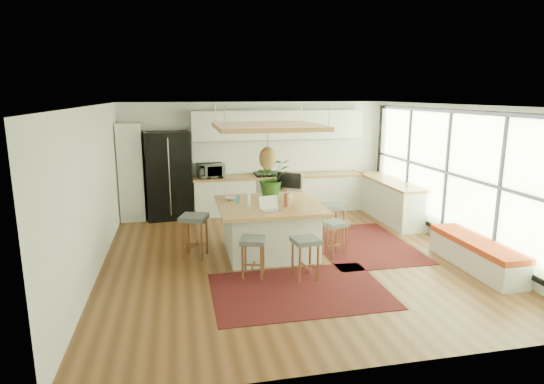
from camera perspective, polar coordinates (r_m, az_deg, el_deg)
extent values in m
plane|color=#593319|center=(8.29, 2.09, -8.11)|extent=(7.00, 7.00, 0.00)
plane|color=white|center=(7.78, 2.24, 10.89)|extent=(7.00, 7.00, 0.00)
plane|color=silver|center=(11.30, -2.16, 4.45)|extent=(6.50, 0.00, 6.50)
plane|color=silver|center=(4.72, 12.60, -7.04)|extent=(6.50, 0.00, 6.50)
plane|color=silver|center=(7.81, -21.64, 0.05)|extent=(0.00, 7.00, 7.00)
plane|color=silver|center=(9.26, 22.09, 1.81)|extent=(0.00, 7.00, 7.00)
cube|color=silver|center=(10.91, -17.31, 2.42)|extent=(0.55, 0.60, 2.25)
cube|color=silver|center=(11.26, 0.92, -0.28)|extent=(4.20, 0.60, 0.88)
cube|color=#9F6B38|center=(11.17, 0.93, 2.02)|extent=(4.24, 0.64, 0.05)
cube|color=white|center=(11.39, 0.60, 4.52)|extent=(4.20, 0.02, 0.80)
cube|color=silver|center=(11.15, 0.79, 8.48)|extent=(4.20, 0.34, 0.70)
cube|color=silver|center=(10.97, 14.54, -1.02)|extent=(0.60, 2.50, 0.88)
cube|color=#9F6B38|center=(10.87, 14.67, 1.34)|extent=(0.64, 2.54, 0.05)
cube|color=black|center=(6.94, 3.47, -12.31)|extent=(2.60, 1.80, 0.01)
cube|color=black|center=(9.08, 11.22, -6.47)|extent=(1.80, 2.60, 0.01)
imported|color=#A5A5AA|center=(10.90, -7.78, 2.89)|extent=(0.65, 0.42, 0.41)
imported|color=#1E4C19|center=(8.76, -0.04, 1.30)|extent=(0.85, 0.90, 0.58)
imported|color=white|center=(8.56, -5.18, -0.81)|extent=(0.29, 0.29, 0.05)
cylinder|color=#34ABD1|center=(8.22, -4.26, -0.85)|extent=(0.07, 0.07, 0.19)
cylinder|color=white|center=(8.00, -2.96, -1.20)|extent=(0.07, 0.07, 0.19)
cylinder|color=brown|center=(7.99, 1.82, -1.22)|extent=(0.07, 0.07, 0.19)
cylinder|color=white|center=(8.34, 1.92, -0.64)|extent=(0.07, 0.07, 0.19)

